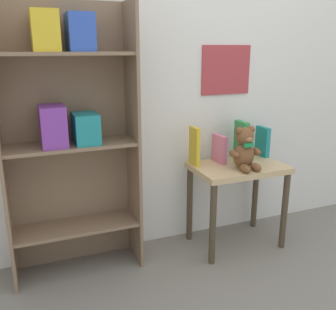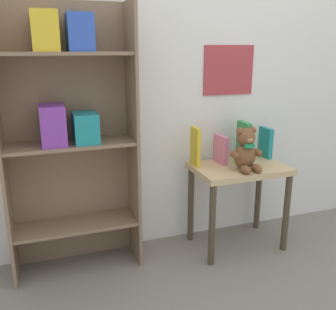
# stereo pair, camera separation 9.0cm
# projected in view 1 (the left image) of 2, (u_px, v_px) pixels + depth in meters

# --- Properties ---
(wall_back) EXTENTS (4.80, 0.07, 2.50)m
(wall_back) POSITION_uv_depth(u_px,v_px,m) (196.00, 50.00, 2.36)
(wall_back) COLOR silver
(wall_back) RESTS_ON ground_plane
(bookshelf_side) EXTENTS (0.72, 0.27, 1.51)m
(bookshelf_side) POSITION_uv_depth(u_px,v_px,m) (68.00, 125.00, 2.03)
(bookshelf_side) COLOR #7F664C
(bookshelf_side) RESTS_ON ground_plane
(display_table) EXTENTS (0.58, 0.39, 0.55)m
(display_table) POSITION_uv_depth(u_px,v_px,m) (238.00, 179.00, 2.40)
(display_table) COLOR tan
(display_table) RESTS_ON ground_plane
(teddy_bear) EXTENTS (0.20, 0.18, 0.26)m
(teddy_bear) POSITION_uv_depth(u_px,v_px,m) (245.00, 150.00, 2.27)
(teddy_bear) COLOR brown
(teddy_bear) RESTS_ON display_table
(book_standing_yellow) EXTENTS (0.02, 0.11, 0.24)m
(book_standing_yellow) POSITION_uv_depth(u_px,v_px,m) (194.00, 146.00, 2.34)
(book_standing_yellow) COLOR gold
(book_standing_yellow) RESTS_ON display_table
(book_standing_pink) EXTENTS (0.04, 0.14, 0.18)m
(book_standing_pink) POSITION_uv_depth(u_px,v_px,m) (219.00, 149.00, 2.41)
(book_standing_pink) COLOR #D17093
(book_standing_pink) RESTS_ON display_table
(book_standing_green) EXTENTS (0.04, 0.14, 0.25)m
(book_standing_green) POSITION_uv_depth(u_px,v_px,m) (241.00, 140.00, 2.47)
(book_standing_green) COLOR #33934C
(book_standing_green) RESTS_ON display_table
(book_standing_teal) EXTENTS (0.04, 0.13, 0.20)m
(book_standing_teal) POSITION_uv_depth(u_px,v_px,m) (262.00, 142.00, 2.55)
(book_standing_teal) COLOR teal
(book_standing_teal) RESTS_ON display_table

